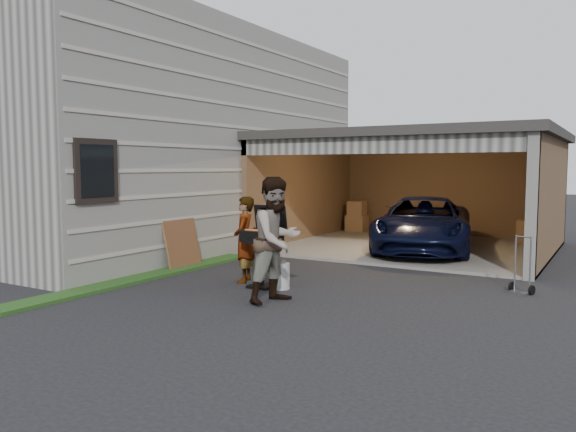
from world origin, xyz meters
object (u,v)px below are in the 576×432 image
Objects in this scene: man at (277,240)px; bbq_grill at (263,239)px; propane_tank at (281,276)px; plywood_panel at (182,243)px; minivan at (424,226)px; hand_truck at (520,282)px; woman at (244,239)px.

man is 1.10m from bbq_grill.
plywood_panel is at bearing 166.82° from propane_tank.
minivan is 3.28× the size of bbq_grill.
man is 4.10m from hand_truck.
woman is 1.64m from man.
man is at bearing 29.56° from woman.
hand_truck is (6.33, 1.07, -0.33)m from plywood_panel.
minivan is at bearing 150.78° from hand_truck.
minivan is 4.84× the size of hand_truck.
woman is 0.80× the size of man.
plywood_panel is (-3.20, 1.46, -0.45)m from man.
woman is at bearing -14.41° from plywood_panel.
man reaches higher than minivan.
bbq_grill is at bearing 46.30° from woman.
minivan reaches higher than hand_truck.
minivan reaches higher than plywood_panel.
man is at bearing -62.47° from propane_tank.
bbq_grill is 2.55m from plywood_panel.
woman is 1.98m from plywood_panel.
woman is 0.57m from bbq_grill.
plywood_panel is at bearing -141.69° from minivan.
minivan is 4.45m from hand_truck.
man reaches higher than hand_truck.
bbq_grill is at bearing 58.07° from man.
man is 1.18m from propane_tank.
woman is 3.50× the size of propane_tank.
minivan is at bearing 51.67° from plywood_panel.
woman reaches higher than propane_tank.
plywood_panel is (-2.78, 0.65, 0.29)m from propane_tank.
man reaches higher than bbq_grill.
woman is 1.10× the size of bbq_grill.
plywood_panel is 1.09× the size of hand_truck.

